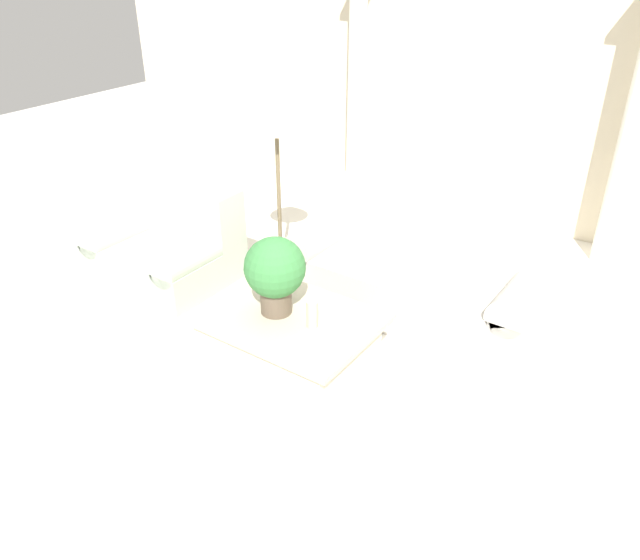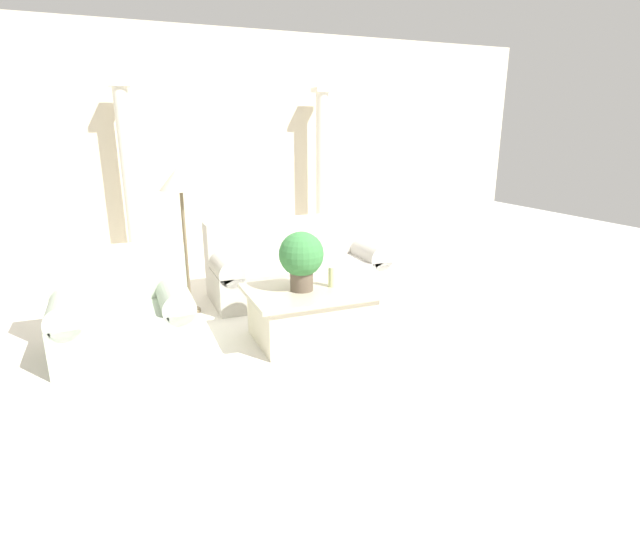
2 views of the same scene
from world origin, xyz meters
name	(u,v)px [view 2 (image 2 of 2)]	position (x,y,z in m)	size (l,w,h in m)	color
ground_plane	(290,320)	(0.00, 0.00, 0.00)	(16.00, 16.00, 0.00)	silver
wall_back	(223,149)	(0.00, 2.86, 1.60)	(10.00, 0.06, 3.20)	beige
sofa_long	(297,266)	(0.37, 0.79, 0.34)	(2.01, 0.85, 0.87)	#B7B2A8
loveseat	(123,310)	(-1.56, -0.06, 0.35)	(1.14, 0.85, 0.87)	#AFBEA7
coffee_table	(311,313)	(0.04, -0.50, 0.24)	(1.16, 0.84, 0.48)	beige
potted_plant	(301,257)	(-0.05, -0.50, 0.79)	(0.40, 0.40, 0.53)	brown
pillar_candle	(332,277)	(0.25, -0.51, 0.57)	(0.07, 0.07, 0.18)	beige
floor_lamp	(181,184)	(-0.90, 0.63, 1.35)	(0.42, 0.42, 1.54)	brown
column_left	(130,179)	(-1.31, 2.51, 1.25)	(0.25, 0.25, 2.44)	silver
column_right	(322,173)	(1.40, 2.51, 1.25)	(0.25, 0.25, 2.44)	silver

